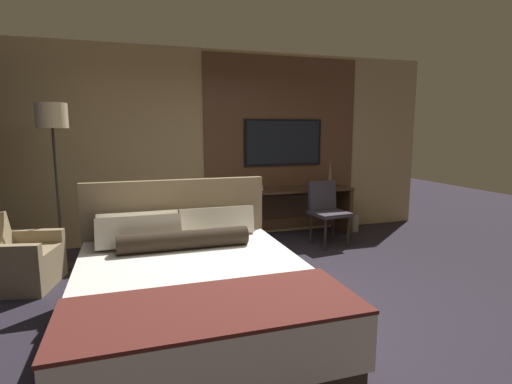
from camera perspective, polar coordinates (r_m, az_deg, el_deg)
The scene contains 12 objects.
ground_plane at distance 3.91m, azimuth 2.10°, elevation -15.88°, with size 16.00×16.00×0.00m, color #28232D.
wall_back_tv_panel at distance 6.09m, azimuth -4.79°, elevation 6.62°, with size 7.20×0.09×2.80m.
bed at distance 3.33m, azimuth -9.06°, elevation -14.15°, with size 1.82×2.23×1.14m.
desk at distance 6.21m, azimuth 4.53°, elevation -1.58°, with size 1.99×0.52×0.74m.
tv at distance 6.31m, azimuth 3.91°, elevation 7.07°, with size 1.28×0.04×0.72m.
desk_chair at distance 5.80m, azimuth 9.99°, elevation -2.06°, with size 0.53×0.53×0.91m.
armchair_by_window at distance 4.92m, azimuth -30.87°, elevation -8.64°, with size 0.81×0.83×0.77m.
floor_lamp at distance 5.12m, azimuth -27.04°, elevation 7.91°, with size 0.34×0.34×1.94m.
vase_tall at distance 6.37m, azimuth 10.53°, elevation 2.63°, with size 0.09×0.09×0.44m.
vase_short at distance 5.95m, azimuth 0.75°, elevation 0.92°, with size 0.07×0.07×0.15m.
book at distance 6.32m, azimuth 8.92°, elevation 0.76°, with size 0.24×0.18×0.03m.
waste_bin at distance 6.73m, azimuth 13.55°, elevation -4.23°, with size 0.22×0.22×0.28m.
Camera 1 is at (-1.22, -3.34, 1.64)m, focal length 28.00 mm.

